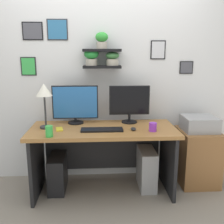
# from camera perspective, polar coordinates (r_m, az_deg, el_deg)

# --- Properties ---
(ground_plane) EXTENTS (8.00, 8.00, 0.00)m
(ground_plane) POSITION_cam_1_polar(r_m,az_deg,el_deg) (3.10, -1.87, -16.94)
(ground_plane) COLOR gray
(back_wall_assembly) EXTENTS (4.40, 0.24, 2.70)m
(back_wall_assembly) POSITION_cam_1_polar(r_m,az_deg,el_deg) (3.14, -2.30, 9.46)
(back_wall_assembly) COLOR silver
(back_wall_assembly) RESTS_ON ground
(desk) EXTENTS (1.59, 0.68, 0.75)m
(desk) POSITION_cam_1_polar(r_m,az_deg,el_deg) (2.93, -1.97, -7.21)
(desk) COLOR #9E6B38
(desk) RESTS_ON ground
(monitor_left) EXTENTS (0.52, 0.18, 0.44)m
(monitor_left) POSITION_cam_1_polar(r_m,az_deg,el_deg) (2.98, -8.13, 1.74)
(monitor_left) COLOR black
(monitor_left) RESTS_ON desk
(monitor_right) EXTENTS (0.47, 0.18, 0.43)m
(monitor_right) POSITION_cam_1_polar(r_m,az_deg,el_deg) (2.99, 3.87, 2.04)
(monitor_right) COLOR black
(monitor_right) RESTS_ON desk
(keyboard) EXTENTS (0.44, 0.14, 0.02)m
(keyboard) POSITION_cam_1_polar(r_m,az_deg,el_deg) (2.71, -2.24, -3.94)
(keyboard) COLOR black
(keyboard) RESTS_ON desk
(computer_mouse) EXTENTS (0.06, 0.09, 0.03)m
(computer_mouse) POSITION_cam_1_polar(r_m,az_deg,el_deg) (2.73, 4.77, -3.75)
(computer_mouse) COLOR black
(computer_mouse) RESTS_ON desk
(desk_lamp) EXTENTS (0.17, 0.17, 0.48)m
(desk_lamp) POSITION_cam_1_polar(r_m,az_deg,el_deg) (2.82, -14.78, 3.99)
(desk_lamp) COLOR #2D2D33
(desk_lamp) RESTS_ON desk
(cell_phone) EXTENTS (0.10, 0.15, 0.01)m
(cell_phone) POSITION_cam_1_polar(r_m,az_deg,el_deg) (2.81, -11.58, -3.72)
(cell_phone) COLOR yellow
(cell_phone) RESTS_ON desk
(coffee_mug) EXTENTS (0.08, 0.08, 0.09)m
(coffee_mug) POSITION_cam_1_polar(r_m,az_deg,el_deg) (2.72, 9.02, -3.29)
(coffee_mug) COLOR purple
(coffee_mug) RESTS_ON desk
(water_cup) EXTENTS (0.07, 0.07, 0.11)m
(water_cup) POSITION_cam_1_polar(r_m,az_deg,el_deg) (2.57, -13.74, -4.16)
(water_cup) COLOR green
(water_cup) RESTS_ON desk
(drawer_cabinet) EXTENTS (0.44, 0.50, 0.65)m
(drawer_cabinet) POSITION_cam_1_polar(r_m,az_deg,el_deg) (3.32, 18.27, -9.35)
(drawer_cabinet) COLOR brown
(drawer_cabinet) RESTS_ON ground
(printer) EXTENTS (0.38, 0.34, 0.17)m
(printer) POSITION_cam_1_polar(r_m,az_deg,el_deg) (3.19, 18.78, -2.46)
(printer) COLOR #9E9EA3
(printer) RESTS_ON drawer_cabinet
(computer_tower_left) EXTENTS (0.18, 0.40, 0.40)m
(computer_tower_left) POSITION_cam_1_polar(r_m,az_deg,el_deg) (3.10, -11.92, -13.05)
(computer_tower_left) COLOR black
(computer_tower_left) RESTS_ON ground
(computer_tower_right) EXTENTS (0.18, 0.40, 0.46)m
(computer_tower_right) POSITION_cam_1_polar(r_m,az_deg,el_deg) (3.11, 7.66, -12.28)
(computer_tower_right) COLOR #99999E
(computer_tower_right) RESTS_ON ground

